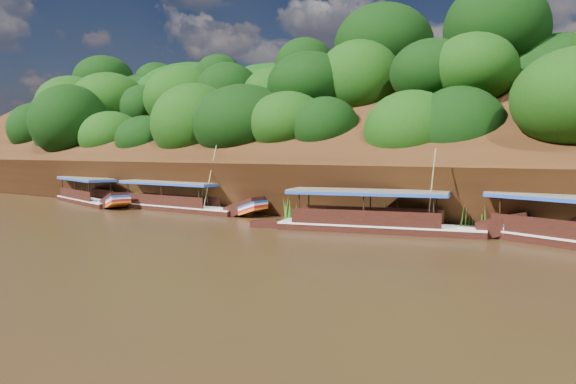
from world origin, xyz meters
name	(u,v)px	position (x,y,z in m)	size (l,w,h in m)	color
ground	(271,245)	(0.00, 0.00, 0.00)	(160.00, 160.00, 0.00)	black
riverbank	(437,184)	(-0.01, 22.73, 1.89)	(120.00, 30.06, 19.40)	black
boat_1	(392,223)	(3.10, 7.27, 0.54)	(13.81, 5.66, 5.20)	black
boat_2	(184,205)	(-14.70, 8.42, 0.51)	(14.29, 2.31, 5.46)	black
boat_3	(91,198)	(-25.41, 7.80, 0.51)	(12.69, 5.23, 2.69)	black
reeds	(317,208)	(-3.27, 9.39, 0.86)	(50.16, 2.63, 2.00)	#2F6F1B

